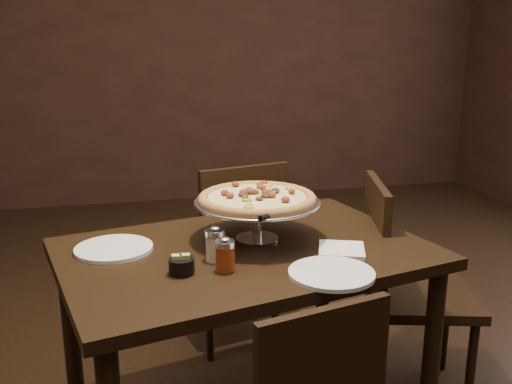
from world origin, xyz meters
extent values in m
cube|color=black|center=(0.00, 3.51, 1.40)|extent=(6.00, 0.02, 2.80)
cube|color=black|center=(-0.04, 0.05, 0.75)|extent=(1.38, 1.07, 0.04)
cylinder|color=black|center=(0.57, -0.16, 0.36)|extent=(0.06, 0.06, 0.73)
cylinder|color=black|center=(-0.66, 0.27, 0.36)|extent=(0.06, 0.06, 0.73)
cylinder|color=black|center=(0.42, 0.51, 0.36)|extent=(0.06, 0.06, 0.73)
cylinder|color=silver|center=(0.02, 0.13, 0.77)|extent=(0.15, 0.15, 0.01)
cylinder|color=silver|center=(0.02, 0.13, 0.84)|extent=(0.03, 0.03, 0.12)
cylinder|color=silver|center=(0.02, 0.13, 0.90)|extent=(0.11, 0.11, 0.01)
cylinder|color=gray|center=(0.02, 0.13, 0.91)|extent=(0.44, 0.44, 0.01)
torus|color=gray|center=(0.02, 0.13, 0.91)|extent=(0.45, 0.45, 0.01)
cylinder|color=brown|center=(0.02, 0.13, 0.92)|extent=(0.40, 0.40, 0.01)
torus|color=brown|center=(0.02, 0.13, 0.92)|extent=(0.42, 0.42, 0.03)
cylinder|color=#D5B975|center=(0.02, 0.13, 0.93)|extent=(0.35, 0.35, 0.01)
cylinder|color=beige|center=(-0.16, -0.04, 0.81)|extent=(0.06, 0.06, 0.08)
cylinder|color=silver|center=(-0.16, -0.04, 0.86)|extent=(0.07, 0.07, 0.02)
ellipsoid|color=silver|center=(-0.16, -0.04, 0.88)|extent=(0.04, 0.04, 0.01)
cylinder|color=maroon|center=(-0.14, -0.13, 0.81)|extent=(0.06, 0.06, 0.08)
cylinder|color=silver|center=(-0.14, -0.13, 0.86)|extent=(0.06, 0.06, 0.02)
ellipsoid|color=silver|center=(-0.14, -0.13, 0.87)|extent=(0.03, 0.03, 0.01)
cylinder|color=black|center=(-0.28, -0.12, 0.79)|extent=(0.08, 0.08, 0.05)
cube|color=#CDBF76|center=(-0.29, -0.12, 0.80)|extent=(0.03, 0.03, 0.05)
cube|color=#CDBF76|center=(-0.27, -0.12, 0.80)|extent=(0.03, 0.03, 0.05)
cube|color=white|center=(0.26, -0.06, 0.78)|extent=(0.19, 0.19, 0.02)
cylinder|color=white|center=(-0.48, 0.13, 0.77)|extent=(0.26, 0.26, 0.01)
cylinder|color=white|center=(0.16, -0.24, 0.77)|extent=(0.26, 0.26, 0.01)
cone|color=silver|center=(0.02, -0.06, 0.91)|extent=(0.17, 0.17, 0.00)
cylinder|color=black|center=(0.02, -0.06, 0.92)|extent=(0.11, 0.10, 0.02)
cube|color=black|center=(0.04, 0.84, 0.44)|extent=(0.52, 0.52, 0.04)
cube|color=black|center=(0.09, 0.65, 0.69)|extent=(0.42, 0.13, 0.45)
cylinder|color=black|center=(0.17, 1.05, 0.21)|extent=(0.04, 0.04, 0.42)
cylinder|color=black|center=(-0.17, 0.97, 0.21)|extent=(0.04, 0.04, 0.42)
cylinder|color=black|center=(0.25, 0.72, 0.21)|extent=(0.04, 0.04, 0.42)
cylinder|color=black|center=(-0.09, 0.63, 0.21)|extent=(0.04, 0.04, 0.42)
cube|color=black|center=(0.03, -0.55, 0.62)|extent=(0.38, 0.11, 0.40)
cube|color=black|center=(0.72, 0.19, 0.44)|extent=(0.53, 0.53, 0.04)
cube|color=black|center=(0.54, 0.25, 0.70)|extent=(0.14, 0.42, 0.45)
cylinder|color=black|center=(0.85, -0.02, 0.21)|extent=(0.04, 0.04, 0.42)
cylinder|color=black|center=(0.94, 0.32, 0.21)|extent=(0.04, 0.04, 0.42)
cylinder|color=black|center=(0.51, 0.07, 0.21)|extent=(0.04, 0.04, 0.42)
cylinder|color=black|center=(0.60, 0.41, 0.21)|extent=(0.04, 0.04, 0.42)
camera|label=1|loc=(-0.43, -1.75, 1.46)|focal=40.00mm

